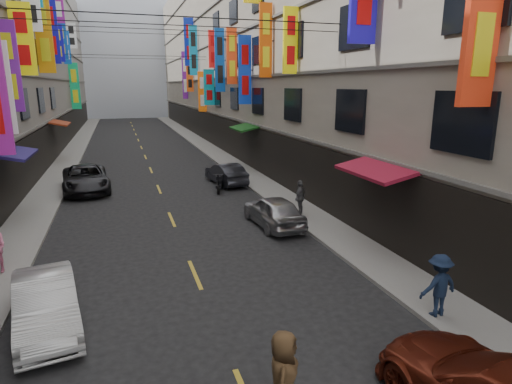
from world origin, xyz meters
TOP-DOWN VIEW (x-y plane):
  - sidewalk_left at (-6.00, 42.00)m, footprint 2.00×90.00m
  - sidewalk_right at (6.00, 42.00)m, footprint 2.00×90.00m
  - building_row_right at (11.99, 42.00)m, footprint 10.14×90.00m
  - haze_block at (0.00, 92.00)m, footprint 18.00×8.00m
  - shop_signage at (-0.13, 35.26)m, footprint 14.00×55.00m
  - street_awnings at (-1.26, 26.00)m, footprint 13.99×35.20m
  - overhead_cables at (0.00, 30.00)m, footprint 14.00×38.04m
  - lane_markings at (0.00, 39.00)m, footprint 0.12×80.20m
  - scooter_far_right at (3.20, 28.46)m, footprint 0.74×1.76m
  - car_left_mid at (-3.95, 16.06)m, footprint 2.01×4.09m
  - car_left_far at (-3.93, 30.77)m, footprint 2.88×5.39m
  - car_right_mid at (4.00, 21.76)m, footprint 1.80×3.99m
  - car_right_far at (4.00, 30.13)m, footprint 1.92×4.04m
  - pedestrian_rnear at (5.40, 13.50)m, footprint 1.08×0.59m
  - pedestrian_rfar at (5.59, 22.63)m, footprint 1.04×1.02m
  - pedestrian_crossing at (0.45, 11.51)m, footprint 0.90×1.02m

SIDE VIEW (x-z plane):
  - lane_markings at x=0.00m, z-range 0.00..0.01m
  - sidewalk_left at x=-6.00m, z-range 0.00..0.12m
  - sidewalk_right at x=6.00m, z-range 0.00..0.12m
  - scooter_far_right at x=3.20m, z-range -0.13..1.01m
  - car_right_far at x=4.00m, z-range 0.00..1.28m
  - car_left_mid at x=-3.95m, z-range 0.00..1.29m
  - car_right_mid at x=4.00m, z-range 0.00..1.33m
  - car_left_far at x=-3.93m, z-range 0.00..1.44m
  - pedestrian_crossing at x=0.45m, z-range 0.00..1.73m
  - pedestrian_rfar at x=5.59m, z-range 0.12..1.70m
  - pedestrian_rnear at x=5.40m, z-range 0.12..1.75m
  - street_awnings at x=-1.26m, z-range 2.80..3.20m
  - overhead_cables at x=0.00m, z-range 8.18..9.42m
  - shop_signage at x=-0.13m, z-range 2.72..15.32m
  - building_row_right at x=11.99m, z-range -0.01..18.99m
  - haze_block at x=0.00m, z-range 0.00..22.00m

